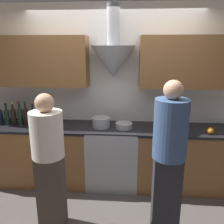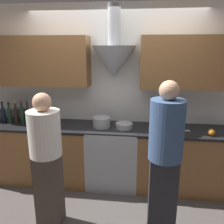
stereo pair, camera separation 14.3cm
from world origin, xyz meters
TOP-DOWN VIEW (x-y plane):
  - ground_plane at (0.00, 0.00)m, footprint 12.00×12.00m
  - wall_back at (-0.06, 0.56)m, footprint 8.40×0.61m
  - counter_left at (-1.16, 0.30)m, footprint 1.62×0.62m
  - counter_right at (1.01, 0.30)m, footprint 1.31×0.62m
  - stove_range at (0.00, 0.31)m, footprint 0.72×0.60m
  - wine_bottle_2 at (-1.67, 0.32)m, footprint 0.08×0.08m
  - wine_bottle_3 at (-1.56, 0.31)m, footprint 0.08×0.08m
  - wine_bottle_4 at (-1.46, 0.31)m, footprint 0.08×0.08m
  - wine_bottle_5 at (-1.36, 0.32)m, footprint 0.08×0.08m
  - wine_bottle_6 at (-1.27, 0.31)m, footprint 0.07×0.07m
  - wine_bottle_7 at (-1.17, 0.33)m, footprint 0.07×0.07m
  - stock_pot at (-0.16, 0.30)m, footprint 0.25×0.25m
  - mixing_bowl at (0.16, 0.27)m, footprint 0.24×0.24m
  - orange_fruit at (1.30, 0.12)m, footprint 0.09×0.09m
  - chefs_knife at (0.94, 0.28)m, footprint 0.26×0.06m
  - person_foreground_left at (-0.63, -0.61)m, footprint 0.35×0.35m
  - person_foreground_right at (0.64, -0.69)m, footprint 0.33×0.33m

SIDE VIEW (x-z plane):
  - ground_plane at x=0.00m, z-range 0.00..0.00m
  - counter_left at x=-1.16m, z-range 0.00..0.90m
  - counter_right at x=1.01m, z-range 0.00..0.90m
  - stove_range at x=0.00m, z-range 0.00..0.90m
  - person_foreground_left at x=-0.63m, z-range 0.07..1.63m
  - chefs_knife at x=0.94m, z-range 0.89..0.91m
  - mixing_bowl at x=0.16m, z-range 0.90..0.97m
  - orange_fruit at x=1.30m, z-range 0.90..0.99m
  - person_foreground_right at x=0.64m, z-range 0.09..1.81m
  - stock_pot at x=-0.16m, z-range 0.90..1.04m
  - wine_bottle_2 at x=-1.67m, z-range 0.86..1.18m
  - wine_bottle_3 at x=-1.56m, z-range 0.87..1.18m
  - wine_bottle_4 at x=-1.46m, z-range 0.87..1.20m
  - wine_bottle_7 at x=-1.17m, z-range 0.86..1.21m
  - wine_bottle_5 at x=-1.36m, z-range 0.87..1.21m
  - wine_bottle_6 at x=-1.27m, z-range 0.86..1.22m
  - wall_back at x=-0.06m, z-range 0.20..2.80m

